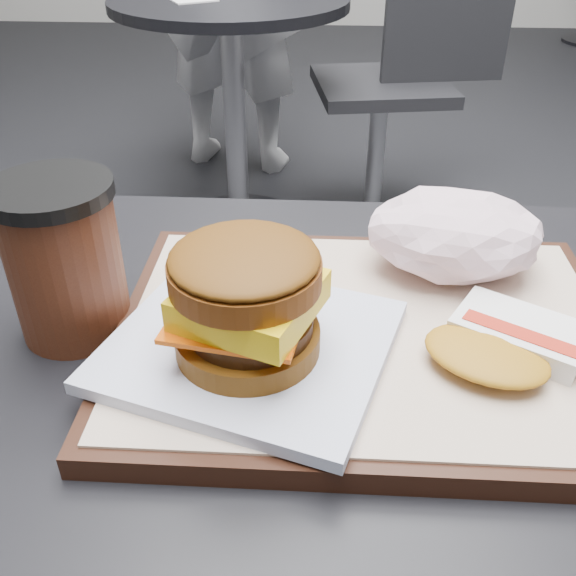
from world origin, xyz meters
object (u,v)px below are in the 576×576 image
(serving_tray, at_px, (367,336))
(breakfast_sandwich, at_px, (248,312))
(coffee_cup, at_px, (64,257))
(neighbor_chair, at_px, (404,70))
(hash_brown, at_px, (505,342))
(crumpled_wrapper, at_px, (456,234))
(neighbor_table, at_px, (233,67))
(customer_table, at_px, (385,549))

(serving_tray, height_order, breakfast_sandwich, breakfast_sandwich)
(coffee_cup, relative_size, neighbor_chair, 0.14)
(hash_brown, relative_size, coffee_cup, 1.08)
(hash_brown, distance_m, crumpled_wrapper, 0.12)
(coffee_cup, xyz_separation_m, neighbor_chair, (0.44, 1.74, -0.33))
(crumpled_wrapper, distance_m, coffee_cup, 0.31)
(neighbor_table, bearing_deg, neighbor_chair, 15.28)
(customer_table, relative_size, serving_tray, 2.11)
(breakfast_sandwich, xyz_separation_m, hash_brown, (0.18, 0.01, -0.03))
(customer_table, distance_m, breakfast_sandwich, 0.27)
(serving_tray, distance_m, breakfast_sandwich, 0.11)
(hash_brown, height_order, coffee_cup, coffee_cup)
(crumpled_wrapper, bearing_deg, customer_table, -109.17)
(coffee_cup, bearing_deg, serving_tray, -2.73)
(serving_tray, height_order, coffee_cup, coffee_cup)
(customer_table, distance_m, coffee_cup, 0.36)
(hash_brown, relative_size, neighbor_table, 0.18)
(crumpled_wrapper, height_order, neighbor_chair, neighbor_chair)
(serving_tray, bearing_deg, hash_brown, -16.61)
(breakfast_sandwich, distance_m, hash_brown, 0.18)
(breakfast_sandwich, bearing_deg, serving_tray, 25.92)
(breakfast_sandwich, xyz_separation_m, crumpled_wrapper, (0.16, 0.13, -0.01))
(serving_tray, xyz_separation_m, hash_brown, (0.09, -0.03, 0.02))
(customer_table, height_order, serving_tray, serving_tray)
(neighbor_chair, bearing_deg, neighbor_table, -164.72)
(serving_tray, height_order, neighbor_chair, neighbor_chair)
(crumpled_wrapper, bearing_deg, neighbor_chair, 85.18)
(customer_table, xyz_separation_m, coffee_cup, (-0.26, 0.06, 0.25))
(serving_tray, relative_size, neighbor_chair, 0.43)
(serving_tray, distance_m, coffee_cup, 0.24)
(breakfast_sandwich, height_order, hash_brown, breakfast_sandwich)
(serving_tray, bearing_deg, crumpled_wrapper, 49.60)
(hash_brown, xyz_separation_m, neighbor_table, (-0.42, 1.63, -0.25))
(serving_tray, distance_m, neighbor_chair, 1.78)
(hash_brown, bearing_deg, customer_table, -162.45)
(hash_brown, bearing_deg, crumpled_wrapper, 99.38)
(neighbor_table, height_order, neighbor_chair, neighbor_chair)
(serving_tray, bearing_deg, coffee_cup, 177.27)
(neighbor_chair, bearing_deg, coffee_cup, -104.34)
(customer_table, relative_size, crumpled_wrapper, 5.50)
(serving_tray, relative_size, neighbor_table, 0.51)
(serving_tray, distance_m, neighbor_table, 1.65)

